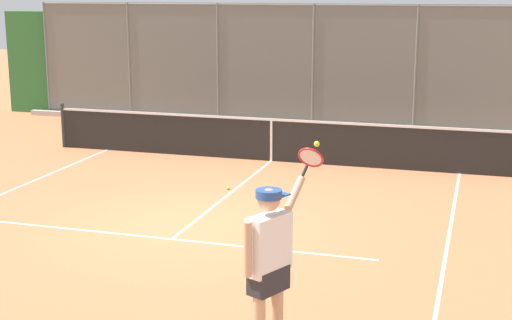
{
  "coord_description": "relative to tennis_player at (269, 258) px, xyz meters",
  "views": [
    {
      "loc": [
        -4.44,
        10.97,
        3.77
      ],
      "look_at": [
        -0.98,
        -0.46,
        1.05
      ],
      "focal_mm": 53.15,
      "sensor_mm": 36.0,
      "label": 1
    }
  ],
  "objects": [
    {
      "name": "ground_plane",
      "position": [
        2.46,
        -3.94,
        -1.09
      ],
      "size": [
        60.0,
        60.0,
        0.0
      ],
      "primitive_type": "plane",
      "color": "#B76B42"
    },
    {
      "name": "tennis_net",
      "position": [
        2.46,
        -8.81,
        -0.59
      ],
      "size": [
        10.52,
        0.09,
        1.07
      ],
      "color": "#2D2D2D",
      "rests_on": "ground"
    },
    {
      "name": "court_line_markings",
      "position": [
        2.46,
        -2.9,
        -1.08
      ],
      "size": [
        8.19,
        10.26,
        0.01
      ],
      "color": "white",
      "rests_on": "ground"
    },
    {
      "name": "tennis_ball_mid_court",
      "position": [
        2.58,
        -6.2,
        -1.05
      ],
      "size": [
        0.07,
        0.07,
        0.07
      ],
      "primitive_type": "sphere",
      "color": "#C1D138",
      "rests_on": "ground"
    },
    {
      "name": "tennis_player",
      "position": [
        0.0,
        0.0,
        0.0
      ],
      "size": [
        0.58,
        1.44,
        2.11
      ],
      "rotation": [
        0.0,
        0.0,
        -2.0
      ],
      "color": "black",
      "rests_on": "ground"
    },
    {
      "name": "fence_backdrop",
      "position": [
        2.46,
        -13.56,
        0.44
      ],
      "size": [
        19.3,
        1.37,
        3.36
      ],
      "color": "slate",
      "rests_on": "ground"
    }
  ]
}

